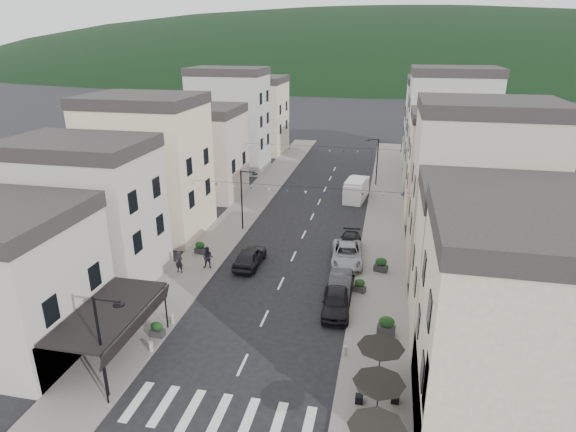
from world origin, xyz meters
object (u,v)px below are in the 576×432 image
(parked_car_e, at_px, (250,256))
(parked_car_b, at_px, (340,285))
(parked_car_c, at_px, (347,254))
(parked_car_d, at_px, (350,244))
(parked_car_a, at_px, (336,301))
(pedestrian_b, at_px, (208,258))
(delivery_van, at_px, (356,189))
(pedestrian_a, at_px, (179,262))

(parked_car_e, bearing_deg, parked_car_b, 158.52)
(parked_car_c, bearing_deg, parked_car_d, 84.54)
(parked_car_a, distance_m, pedestrian_b, 11.71)
(parked_car_b, height_order, delivery_van, delivery_van)
(parked_car_e, xyz_separation_m, pedestrian_a, (-5.06, -2.59, 0.23))
(pedestrian_a, bearing_deg, parked_car_c, 22.48)
(parked_car_b, xyz_separation_m, pedestrian_b, (-10.90, 1.85, 0.30))
(parked_car_a, relative_size, pedestrian_a, 2.58)
(parked_car_a, height_order, pedestrian_a, pedestrian_a)
(delivery_van, bearing_deg, parked_car_d, -80.76)
(parked_car_b, relative_size, parked_car_e, 0.97)
(parked_car_e, relative_size, pedestrian_b, 2.54)
(parked_car_a, xyz_separation_m, pedestrian_b, (-10.90, 4.27, 0.25))
(pedestrian_b, bearing_deg, parked_car_c, 15.47)
(parked_car_c, height_order, parked_car_d, parked_car_c)
(parked_car_a, xyz_separation_m, parked_car_c, (0.00, 7.86, -0.03))
(parked_car_a, height_order, parked_car_b, parked_car_a)
(parked_car_e, bearing_deg, parked_car_d, -148.19)
(parked_car_c, distance_m, parked_car_e, 8.10)
(parked_car_c, distance_m, parked_car_d, 2.43)
(parked_car_d, bearing_deg, pedestrian_a, -150.86)
(parked_car_d, distance_m, parked_car_e, 9.05)
(parked_car_d, xyz_separation_m, pedestrian_a, (-12.86, -7.18, 0.36))
(parked_car_b, relative_size, pedestrian_a, 2.50)
(delivery_van, distance_m, pedestrian_a, 25.03)
(parked_car_c, height_order, delivery_van, delivery_van)
(parked_car_d, relative_size, delivery_van, 0.84)
(parked_car_b, bearing_deg, pedestrian_b, 168.80)
(parked_car_e, bearing_deg, delivery_van, -109.34)
(pedestrian_a, xyz_separation_m, pedestrian_b, (1.97, 1.16, 0.02))
(parked_car_c, distance_m, delivery_van, 17.06)
(delivery_van, height_order, pedestrian_b, delivery_van)
(parked_car_c, bearing_deg, parked_car_b, -95.46)
(pedestrian_a, distance_m, pedestrian_b, 2.28)
(parked_car_b, height_order, parked_car_c, parked_car_c)
(delivery_van, bearing_deg, parked_car_e, -103.60)
(parked_car_b, relative_size, parked_car_c, 0.82)
(delivery_van, bearing_deg, parked_car_b, -81.52)
(parked_car_d, bearing_deg, parked_car_e, -149.55)
(parked_car_e, height_order, delivery_van, delivery_van)
(parked_car_e, height_order, pedestrian_a, pedestrian_a)
(parked_car_d, distance_m, pedestrian_a, 14.74)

